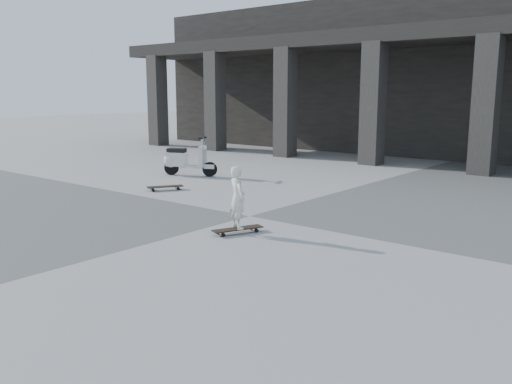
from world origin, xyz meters
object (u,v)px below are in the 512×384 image
Objects in this scene: skateboard_spare at (165,187)px; scooter at (181,160)px; child at (237,198)px; longboard at (238,229)px.

scooter reaches higher than skateboard_spare.
skateboard_spare is 4.61m from child.
child reaches higher than skateboard_spare.
scooter reaches higher than longboard.
scooter is (-1.49, 1.94, 0.37)m from skateboard_spare.
longboard is 1.05× the size of skateboard_spare.
longboard is 4.57m from skateboard_spare.
longboard is at bearing -53.40° from child.
skateboard_spare reaches higher than longboard.
child is (4.11, -2.00, 0.54)m from skateboard_spare.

